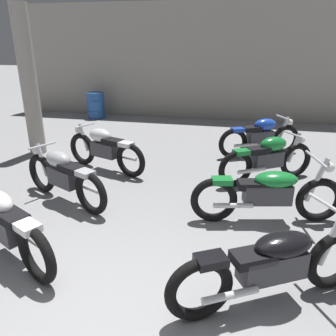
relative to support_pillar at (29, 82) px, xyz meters
name	(u,v)px	position (x,y,z in m)	size (l,w,h in m)	color
back_wall	(211,62)	(3.50, 4.53, 0.20)	(13.07, 0.24, 3.60)	#9E998E
support_pillar	(29,82)	(0.00, 0.00, 0.00)	(0.36, 0.36, 3.20)	#9E998E
motorcycle_left_row_0	(5,224)	(1.98, -3.72, -1.14)	(1.80, 1.01, 0.88)	black
motorcycle_left_row_1	(63,175)	(1.89, -2.20, -1.14)	(1.82, 0.96, 0.88)	black
motorcycle_left_row_2	(105,148)	(1.98, -0.73, -1.14)	(1.88, 0.81, 0.88)	black
motorcycle_right_row_0	(273,264)	(4.99, -3.80, -1.15)	(1.94, 1.19, 0.97)	black
motorcycle_right_row_1	(268,193)	(5.04, -2.15, -1.15)	(2.14, 0.80, 0.97)	black
motorcycle_right_row_2	(268,158)	(5.11, -0.64, -1.14)	(1.72, 1.15, 0.88)	black
motorcycle_right_row_3	(261,136)	(5.04, 0.87, -1.14)	(1.81, 0.98, 0.88)	black
oil_drum	(96,105)	(-0.19, 3.76, -1.18)	(0.59, 0.59, 0.85)	#23519E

